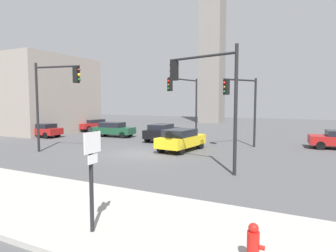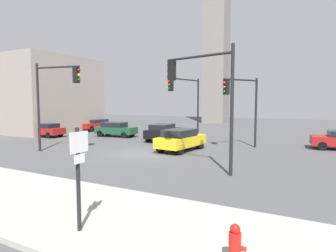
% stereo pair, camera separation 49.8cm
% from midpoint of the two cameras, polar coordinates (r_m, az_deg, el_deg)
% --- Properties ---
extents(ground_plane, '(92.46, 92.46, 0.00)m').
position_cam_midpoint_polar(ground_plane, '(18.79, -5.22, -5.43)').
color(ground_plane, '#4C4C4F').
extents(direction_sign, '(0.14, 0.59, 2.55)m').
position_cam_midpoint_polar(direction_sign, '(7.28, -15.48, -8.32)').
color(direction_sign, black).
rests_on(direction_sign, ground_plane).
extents(traffic_light_0, '(1.84, 2.71, 5.07)m').
position_cam_midpoint_polar(traffic_light_0, '(20.99, 15.08, 5.45)').
color(traffic_light_0, black).
rests_on(traffic_light_0, ground_plane).
extents(traffic_light_1, '(3.79, 1.07, 5.87)m').
position_cam_midpoint_polar(traffic_light_1, '(13.98, 7.62, 8.03)').
color(traffic_light_1, black).
rests_on(traffic_light_1, ground_plane).
extents(traffic_light_2, '(1.12, 4.19, 5.48)m').
position_cam_midpoint_polar(traffic_light_2, '(25.13, 4.09, 6.23)').
color(traffic_light_2, black).
rests_on(traffic_light_2, ground_plane).
extents(traffic_light_3, '(3.32, 0.85, 5.88)m').
position_cam_midpoint_polar(traffic_light_3, '(20.16, -20.78, 6.79)').
color(traffic_light_3, black).
rests_on(traffic_light_3, ground_plane).
extents(fire_hydrant, '(0.34, 0.24, 0.81)m').
position_cam_midpoint_polar(fire_hydrant, '(6.22, 15.58, -21.84)').
color(fire_hydrant, red).
rests_on(fire_hydrant, ground_plane).
extents(car_0, '(2.19, 4.22, 1.49)m').
position_cam_midpoint_polar(car_0, '(19.60, 3.26, -2.67)').
color(car_0, yellow).
rests_on(car_0, ground_plane).
extents(car_2, '(4.08, 1.97, 1.40)m').
position_cam_midpoint_polar(car_2, '(28.03, -9.89, -0.60)').
color(car_2, '#19472D').
rests_on(car_2, ground_plane).
extents(car_3, '(4.13, 1.84, 1.30)m').
position_cam_midpoint_polar(car_3, '(29.92, -22.92, -0.66)').
color(car_3, maroon).
rests_on(car_3, ground_plane).
extents(car_4, '(1.87, 4.17, 1.44)m').
position_cam_midpoint_polar(car_4, '(24.72, -0.42, -1.15)').
color(car_4, black).
rests_on(car_4, ground_plane).
extents(car_5, '(2.07, 4.43, 1.29)m').
position_cam_midpoint_polar(car_5, '(34.90, -13.86, 0.33)').
color(car_5, maroon).
rests_on(car_5, ground_plane).
extents(building_flank, '(14.06, 9.93, 8.20)m').
position_cam_midpoint_polar(building_flank, '(37.60, -25.40, 5.48)').
color(building_flank, gray).
rests_on(building_flank, ground_plane).
extents(skyline_tower, '(3.45, 3.45, 37.17)m').
position_cam_midpoint_polar(skyline_tower, '(49.61, 10.02, 22.59)').
color(skyline_tower, gray).
rests_on(skyline_tower, ground_plane).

